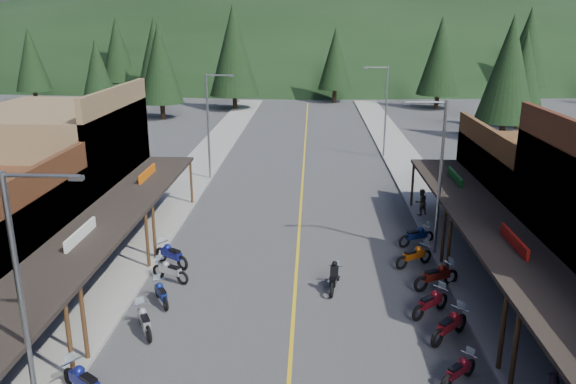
# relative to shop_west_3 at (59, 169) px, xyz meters

# --- Properties ---
(ground) EXTENTS (220.00, 220.00, 0.00)m
(ground) POSITION_rel_shop_west_3_xyz_m (13.78, -11.30, -3.52)
(ground) COLOR #38383A
(ground) RESTS_ON ground
(centerline) EXTENTS (0.15, 90.00, 0.01)m
(centerline) POSITION_rel_shop_west_3_xyz_m (13.78, 8.70, -3.51)
(centerline) COLOR gold
(centerline) RESTS_ON ground
(sidewalk_west) EXTENTS (3.40, 94.00, 0.15)m
(sidewalk_west) POSITION_rel_shop_west_3_xyz_m (5.08, 8.70, -3.44)
(sidewalk_west) COLOR gray
(sidewalk_west) RESTS_ON ground
(sidewalk_east) EXTENTS (3.40, 94.00, 0.15)m
(sidewalk_east) POSITION_rel_shop_west_3_xyz_m (22.48, 8.70, -3.44)
(sidewalk_east) COLOR gray
(sidewalk_east) RESTS_ON ground
(shop_west_3) EXTENTS (10.90, 10.20, 8.20)m
(shop_west_3) POSITION_rel_shop_west_3_xyz_m (0.00, 0.00, 0.00)
(shop_west_3) COLOR brown
(shop_west_3) RESTS_ON ground
(shop_east_3) EXTENTS (10.90, 10.20, 6.20)m
(shop_east_3) POSITION_rel_shop_west_3_xyz_m (27.54, 0.00, -0.99)
(shop_east_3) COLOR #4C2D16
(shop_east_3) RESTS_ON ground
(streetlight_0) EXTENTS (2.16, 0.18, 8.00)m
(streetlight_0) POSITION_rel_shop_west_3_xyz_m (6.83, -17.30, 0.94)
(streetlight_0) COLOR gray
(streetlight_0) RESTS_ON ground
(streetlight_1) EXTENTS (2.16, 0.18, 8.00)m
(streetlight_1) POSITION_rel_shop_west_3_xyz_m (6.83, 10.70, 0.94)
(streetlight_1) COLOR gray
(streetlight_1) RESTS_ON ground
(streetlight_2) EXTENTS (2.16, 0.18, 8.00)m
(streetlight_2) POSITION_rel_shop_west_3_xyz_m (20.74, -3.30, 0.94)
(streetlight_2) COLOR gray
(streetlight_2) RESTS_ON ground
(streetlight_3) EXTENTS (2.16, 0.18, 8.00)m
(streetlight_3) POSITION_rel_shop_west_3_xyz_m (20.74, 18.70, 0.94)
(streetlight_3) COLOR gray
(streetlight_3) RESTS_ON ground
(ridge_hill) EXTENTS (310.00, 140.00, 60.00)m
(ridge_hill) POSITION_rel_shop_west_3_xyz_m (13.78, 123.70, -3.52)
(ridge_hill) COLOR black
(ridge_hill) RESTS_ON ground
(pine_0) EXTENTS (5.04, 5.04, 11.00)m
(pine_0) POSITION_rel_shop_west_3_xyz_m (-26.22, 50.70, 2.96)
(pine_0) COLOR black
(pine_0) RESTS_ON ground
(pine_1) EXTENTS (5.88, 5.88, 12.50)m
(pine_1) POSITION_rel_shop_west_3_xyz_m (-10.22, 58.70, 3.72)
(pine_1) COLOR black
(pine_1) RESTS_ON ground
(pine_2) EXTENTS (6.72, 6.72, 14.00)m
(pine_2) POSITION_rel_shop_west_3_xyz_m (3.78, 46.70, 4.47)
(pine_2) COLOR black
(pine_2) RESTS_ON ground
(pine_3) EXTENTS (5.04, 5.04, 11.00)m
(pine_3) POSITION_rel_shop_west_3_xyz_m (17.78, 54.70, 2.96)
(pine_3) COLOR black
(pine_3) RESTS_ON ground
(pine_4) EXTENTS (5.88, 5.88, 12.50)m
(pine_4) POSITION_rel_shop_west_3_xyz_m (31.78, 48.70, 3.72)
(pine_4) COLOR black
(pine_4) RESTS_ON ground
(pine_5) EXTENTS (6.72, 6.72, 14.00)m
(pine_5) POSITION_rel_shop_west_3_xyz_m (47.78, 60.70, 4.47)
(pine_5) COLOR black
(pine_5) RESTS_ON ground
(pine_7) EXTENTS (5.88, 5.88, 12.50)m
(pine_7) POSITION_rel_shop_west_3_xyz_m (-18.22, 64.70, 3.72)
(pine_7) COLOR black
(pine_7) RESTS_ON ground
(pine_8) EXTENTS (4.48, 4.48, 10.00)m
(pine_8) POSITION_rel_shop_west_3_xyz_m (-8.22, 28.70, 2.46)
(pine_8) COLOR black
(pine_8) RESTS_ON ground
(pine_9) EXTENTS (4.93, 4.93, 10.80)m
(pine_9) POSITION_rel_shop_west_3_xyz_m (37.78, 33.70, 2.86)
(pine_9) COLOR black
(pine_9) RESTS_ON ground
(pine_10) EXTENTS (5.38, 5.38, 11.60)m
(pine_10) POSITION_rel_shop_west_3_xyz_m (-4.22, 38.70, 3.27)
(pine_10) COLOR black
(pine_10) RESTS_ON ground
(pine_11) EXTENTS (5.82, 5.82, 12.40)m
(pine_11) POSITION_rel_shop_west_3_xyz_m (33.78, 26.70, 3.67)
(pine_11) COLOR black
(pine_11) RESTS_ON ground
(bike_west_6) EXTENTS (2.31, 1.97, 1.31)m
(bike_west_6) POSITION_rel_shop_west_3_xyz_m (7.32, -15.54, -2.86)
(bike_west_6) COLOR navy
(bike_west_6) RESTS_ON ground
(bike_west_7) EXTENTS (1.58, 2.15, 1.18)m
(bike_west_7) POSITION_rel_shop_west_3_xyz_m (8.07, -11.54, -2.93)
(bike_west_7) COLOR #9A9A9F
(bike_west_7) RESTS_ON ground
(bike_west_8) EXTENTS (1.48, 1.95, 1.08)m
(bike_west_8) POSITION_rel_shop_west_3_xyz_m (8.10, -9.16, -2.98)
(bike_west_8) COLOR navy
(bike_west_8) RESTS_ON ground
(bike_west_9) EXTENTS (2.12, 1.52, 1.16)m
(bike_west_9) POSITION_rel_shop_west_3_xyz_m (7.95, -6.99, -2.94)
(bike_west_9) COLOR #A5A4A9
(bike_west_9) RESTS_ON ground
(bike_west_10) EXTENTS (2.29, 1.99, 1.31)m
(bike_west_10) POSITION_rel_shop_west_3_xyz_m (7.59, -5.25, -2.86)
(bike_west_10) COLOR navy
(bike_west_10) RESTS_ON ground
(bike_east_6) EXTENTS (1.82, 1.77, 1.09)m
(bike_east_6) POSITION_rel_shop_west_3_xyz_m (19.42, -14.25, -2.98)
(bike_east_6) COLOR maroon
(bike_east_6) RESTS_ON ground
(bike_east_7) EXTENTS (2.13, 2.14, 1.30)m
(bike_east_7) POSITION_rel_shop_west_3_xyz_m (19.75, -11.49, -2.87)
(bike_east_7) COLOR maroon
(bike_east_7) RESTS_ON ground
(bike_east_8) EXTENTS (2.10, 1.99, 1.24)m
(bike_east_8) POSITION_rel_shop_west_3_xyz_m (19.41, -9.63, -2.90)
(bike_east_8) COLOR maroon
(bike_east_8) RESTS_ON ground
(bike_east_9) EXTENTS (2.43, 1.74, 1.33)m
(bike_east_9) POSITION_rel_shop_west_3_xyz_m (20.16, -7.18, -2.85)
(bike_east_9) COLOR maroon
(bike_east_9) RESTS_ON ground
(bike_east_10) EXTENTS (2.22, 1.76, 1.24)m
(bike_east_10) POSITION_rel_shop_west_3_xyz_m (19.56, -4.80, -2.90)
(bike_east_10) COLOR #B9500D
(bike_east_10) RESTS_ON ground
(bike_east_11) EXTENTS (2.26, 1.61, 1.24)m
(bike_east_11) POSITION_rel_shop_west_3_xyz_m (20.16, -2.08, -2.90)
(bike_east_11) COLOR navy
(bike_east_11) RESTS_ON ground
(rider_on_bike) EXTENTS (0.98, 2.09, 1.53)m
(rider_on_bike) POSITION_rel_shop_west_3_xyz_m (15.52, -7.58, -2.91)
(rider_on_bike) COLOR black
(rider_on_bike) RESTS_ON ground
(pedestrian_east_a) EXTENTS (0.52, 0.66, 1.59)m
(pedestrian_east_a) POSITION_rel_shop_west_3_xyz_m (22.13, -15.11, -2.57)
(pedestrian_east_a) COLOR #281E2D
(pedestrian_east_a) RESTS_ON sidewalk_east
(pedestrian_east_b) EXTENTS (0.92, 0.75, 1.65)m
(pedestrian_east_b) POSITION_rel_shop_west_3_xyz_m (21.23, 2.63, -2.54)
(pedestrian_east_b) COLOR brown
(pedestrian_east_b) RESTS_ON sidewalk_east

